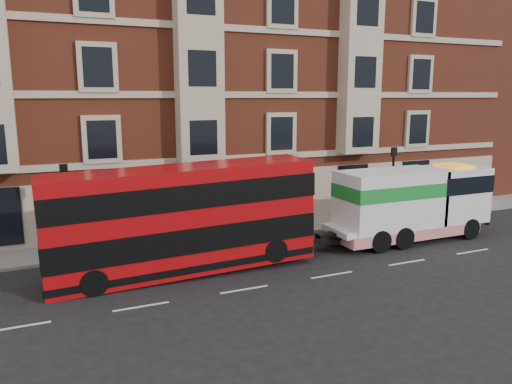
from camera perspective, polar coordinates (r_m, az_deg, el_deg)
ground at (r=19.83m, az=-1.35°, el=-11.09°), size 120.00×120.00×0.00m
sidewalk at (r=26.53m, az=-7.57°, el=-5.27°), size 90.00×3.00×0.15m
victorian_terrace at (r=32.98m, az=-10.94°, el=15.31°), size 45.00×12.00×20.40m
lamp_post_west at (r=23.72m, az=-20.87°, el=-1.37°), size 0.35×0.15×4.35m
lamp_post_east at (r=30.36m, az=15.34°, el=1.52°), size 0.35×0.15×4.35m
double_decker_bus at (r=21.20m, az=-8.39°, el=-2.89°), size 11.24×2.58×4.55m
tow_truck at (r=26.99m, az=17.13°, el=-1.20°), size 9.00×2.66×3.75m
pedestrian at (r=25.71m, az=-22.80°, el=-4.28°), size 0.79×0.68×1.84m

